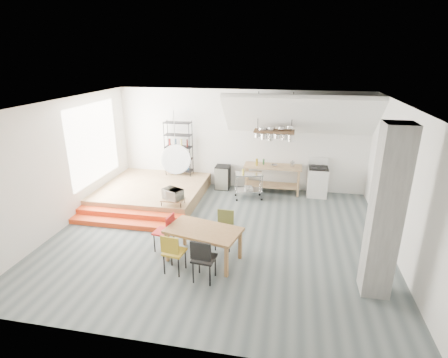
% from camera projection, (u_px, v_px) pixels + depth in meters
% --- Properties ---
extents(floor, '(8.00, 8.00, 0.00)m').
position_uv_depth(floor, '(218.00, 236.00, 8.60)').
color(floor, '#4D5759').
rests_on(floor, ground).
extents(wall_back, '(8.00, 0.04, 3.20)m').
position_uv_depth(wall_back, '(240.00, 140.00, 11.29)').
color(wall_back, silver).
rests_on(wall_back, ground).
extents(wall_left, '(0.04, 7.00, 3.20)m').
position_uv_depth(wall_left, '(63.00, 165.00, 8.77)').
color(wall_left, silver).
rests_on(wall_left, ground).
extents(wall_right, '(0.04, 7.00, 3.20)m').
position_uv_depth(wall_right, '(404.00, 186.00, 7.34)').
color(wall_right, silver).
rests_on(wall_right, ground).
extents(ceiling, '(8.00, 7.00, 0.02)m').
position_uv_depth(ceiling, '(218.00, 104.00, 7.51)').
color(ceiling, white).
rests_on(ceiling, wall_back).
extents(slope_ceiling, '(4.40, 1.44, 1.32)m').
position_uv_depth(slope_ceiling, '(299.00, 115.00, 10.09)').
color(slope_ceiling, white).
rests_on(slope_ceiling, wall_back).
extents(window_pane, '(0.02, 2.50, 2.20)m').
position_uv_depth(window_pane, '(94.00, 143.00, 10.09)').
color(window_pane, white).
rests_on(window_pane, wall_left).
extents(platform, '(3.00, 3.00, 0.40)m').
position_uv_depth(platform, '(153.00, 192.00, 10.82)').
color(platform, '#99724C').
rests_on(platform, ground).
extents(step_lower, '(3.00, 0.35, 0.13)m').
position_uv_depth(step_lower, '(125.00, 224.00, 9.07)').
color(step_lower, '#E3451A').
rests_on(step_lower, ground).
extents(step_upper, '(3.00, 0.35, 0.27)m').
position_uv_depth(step_upper, '(130.00, 216.00, 9.37)').
color(step_upper, '#E3451A').
rests_on(step_upper, ground).
extents(concrete_column, '(0.50, 0.50, 3.20)m').
position_uv_depth(concrete_column, '(385.00, 214.00, 6.08)').
color(concrete_column, slate).
rests_on(concrete_column, ground).
extents(kitchen_counter, '(1.80, 0.60, 0.91)m').
position_uv_depth(kitchen_counter, '(272.00, 174.00, 11.10)').
color(kitchen_counter, '#99724C').
rests_on(kitchen_counter, ground).
extents(stove, '(0.60, 0.60, 1.18)m').
position_uv_depth(stove, '(317.00, 181.00, 10.90)').
color(stove, white).
rests_on(stove, ground).
extents(pot_rack, '(1.20, 0.50, 1.43)m').
position_uv_depth(pot_rack, '(275.00, 134.00, 10.43)').
color(pot_rack, '#3E2818').
rests_on(pot_rack, ceiling).
extents(wire_shelving, '(0.88, 0.38, 1.80)m').
position_uv_depth(wire_shelving, '(179.00, 147.00, 11.46)').
color(wire_shelving, black).
rests_on(wire_shelving, platform).
extents(microwave_shelf, '(0.60, 0.40, 0.16)m').
position_uv_depth(microwave_shelf, '(173.00, 199.00, 9.35)').
color(microwave_shelf, '#99724C').
rests_on(microwave_shelf, platform).
extents(paper_lantern, '(0.60, 0.60, 0.60)m').
position_uv_depth(paper_lantern, '(176.00, 159.00, 7.10)').
color(paper_lantern, white).
rests_on(paper_lantern, ceiling).
extents(dining_table, '(1.70, 1.20, 0.73)m').
position_uv_depth(dining_table, '(203.00, 233.00, 7.39)').
color(dining_table, '#8F5F34').
rests_on(dining_table, ground).
extents(chair_mustard, '(0.46, 0.46, 0.88)m').
position_uv_depth(chair_mustard, '(173.00, 250.00, 6.96)').
color(chair_mustard, '#A3841C').
rests_on(chair_mustard, ground).
extents(chair_black, '(0.47, 0.47, 0.94)m').
position_uv_depth(chair_black, '(203.00, 257.00, 6.69)').
color(chair_black, black).
rests_on(chair_black, ground).
extents(chair_olive, '(0.42, 0.42, 0.88)m').
position_uv_depth(chair_olive, '(225.00, 226.00, 7.97)').
color(chair_olive, olive).
rests_on(chair_olive, ground).
extents(chair_red, '(0.45, 0.45, 0.88)m').
position_uv_depth(chair_red, '(166.00, 229.00, 7.81)').
color(chair_red, red).
rests_on(chair_red, ground).
extents(rolling_cart, '(0.90, 0.64, 0.81)m').
position_uv_depth(rolling_cart, '(249.00, 182.00, 10.66)').
color(rolling_cart, silver).
rests_on(rolling_cart, ground).
extents(mini_fridge, '(0.46, 0.46, 0.78)m').
position_uv_depth(mini_fridge, '(223.00, 177.00, 11.51)').
color(mini_fridge, black).
rests_on(mini_fridge, ground).
extents(microwave, '(0.61, 0.53, 0.29)m').
position_uv_depth(microwave, '(173.00, 194.00, 9.30)').
color(microwave, beige).
rests_on(microwave, microwave_shelf).
extents(bowl, '(0.23, 0.23, 0.05)m').
position_uv_depth(bowl, '(274.00, 165.00, 10.94)').
color(bowl, silver).
rests_on(bowl, kitchen_counter).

